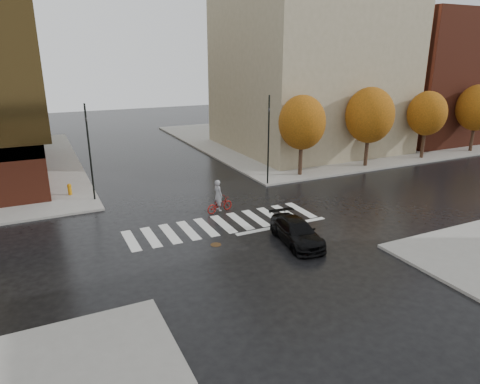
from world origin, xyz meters
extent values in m
plane|color=black|center=(0.00, 0.00, 0.00)|extent=(120.00, 120.00, 0.00)
cube|color=gray|center=(21.00, 21.00, 0.07)|extent=(30.00, 30.00, 0.15)
cube|color=silver|center=(0.00, 0.50, 0.01)|extent=(12.00, 3.00, 0.01)
cube|color=gray|center=(17.00, 17.00, 9.15)|extent=(16.00, 16.00, 18.00)
cube|color=maroon|center=(33.00, 16.00, 7.15)|extent=(14.00, 14.00, 14.00)
cylinder|color=#2F2115|center=(10.00, 7.40, 1.55)|extent=(0.32, 0.32, 2.80)
ellipsoid|color=#AF5B11|center=(10.00, 7.40, 4.47)|extent=(3.80, 3.80, 4.37)
cylinder|color=#2F2115|center=(17.00, 7.40, 1.55)|extent=(0.32, 0.32, 2.80)
ellipsoid|color=#AF5B11|center=(17.00, 7.40, 4.63)|extent=(4.20, 4.20, 4.83)
cylinder|color=#2F2115|center=(24.00, 7.40, 1.55)|extent=(0.32, 0.32, 2.80)
ellipsoid|color=#AF5B11|center=(24.00, 7.40, 4.39)|extent=(3.60, 3.60, 4.14)
cylinder|color=#2F2115|center=(31.00, 7.40, 1.55)|extent=(0.32, 0.32, 2.80)
ellipsoid|color=#AF5B11|center=(31.00, 7.40, 4.55)|extent=(4.00, 4.00, 4.60)
imported|color=black|center=(2.48, -3.61, 0.63)|extent=(2.27, 4.50, 1.25)
imported|color=maroon|center=(0.62, 2.50, 0.50)|extent=(2.00, 1.08, 1.00)
imported|color=gray|center=(0.52, 2.50, 1.14)|extent=(0.64, 0.83, 2.02)
cylinder|color=black|center=(-6.30, 8.22, 3.41)|extent=(0.12, 0.12, 6.52)
imported|color=black|center=(-6.30, 8.22, 5.77)|extent=(0.17, 0.14, 0.81)
cylinder|color=black|center=(6.30, 6.30, 3.50)|extent=(0.12, 0.12, 6.71)
imported|color=black|center=(6.30, 6.30, 5.93)|extent=(0.18, 0.20, 0.84)
cylinder|color=#C17A0B|center=(-7.73, 10.00, 0.49)|extent=(0.27, 0.27, 0.67)
sphere|color=#C17A0B|center=(-7.73, 10.00, 0.82)|extent=(0.29, 0.29, 0.29)
cylinder|color=#4C341B|center=(-1.53, -2.00, 0.01)|extent=(0.62, 0.62, 0.01)
camera|label=1|loc=(-9.46, -21.28, 9.68)|focal=32.00mm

